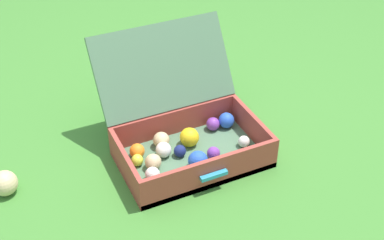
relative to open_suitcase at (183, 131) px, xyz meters
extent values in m
plane|color=#3D7A2D|center=(0.00, -0.03, -0.10)|extent=(16.00, 16.00, 0.00)
cube|color=#4C7051|center=(0.00, -0.07, -0.09)|extent=(0.58, 0.36, 0.03)
cube|color=#9E3D33|center=(-0.28, -0.07, -0.03)|extent=(0.02, 0.36, 0.14)
cube|color=#9E3D33|center=(0.29, -0.07, -0.03)|extent=(0.02, 0.36, 0.14)
cube|color=#9E3D33|center=(0.00, -0.25, -0.03)|extent=(0.54, 0.02, 0.14)
cube|color=#9E3D33|center=(0.00, 0.10, -0.03)|extent=(0.54, 0.02, 0.14)
cube|color=#4C7051|center=(0.00, 0.21, 0.19)|extent=(0.58, 0.21, 0.32)
cube|color=teal|center=(0.00, -0.27, -0.03)|extent=(0.11, 0.02, 0.02)
sphere|color=purple|center=(0.16, 0.05, -0.05)|extent=(0.06, 0.06, 0.06)
sphere|color=white|center=(0.23, -0.11, -0.05)|extent=(0.05, 0.05, 0.05)
sphere|color=yellow|center=(0.02, -0.01, -0.04)|extent=(0.08, 0.08, 0.08)
sphere|color=navy|center=(-0.04, -0.05, -0.05)|extent=(0.05, 0.05, 0.05)
sphere|color=#D1B784|center=(-0.09, 0.03, -0.04)|extent=(0.07, 0.07, 0.07)
sphere|color=#D1B784|center=(-0.17, -0.08, -0.05)|extent=(0.07, 0.07, 0.07)
sphere|color=white|center=(-0.10, -0.03, -0.05)|extent=(0.06, 0.06, 0.06)
sphere|color=purple|center=(0.08, -0.12, -0.05)|extent=(0.05, 0.05, 0.05)
sphere|color=blue|center=(0.22, 0.04, -0.04)|extent=(0.07, 0.07, 0.07)
sphere|color=white|center=(-0.19, -0.14, -0.05)|extent=(0.06, 0.06, 0.06)
sphere|color=orange|center=(-0.20, 0.01, -0.05)|extent=(0.06, 0.06, 0.06)
sphere|color=#CCDB38|center=(-0.22, -0.03, -0.05)|extent=(0.05, 0.05, 0.05)
sphere|color=blue|center=(-0.01, -0.15, -0.04)|extent=(0.08, 0.08, 0.08)
sphere|color=#D1B784|center=(-0.71, 0.05, -0.05)|extent=(0.10, 0.10, 0.10)
camera|label=1|loc=(-0.69, -1.55, 1.30)|focal=49.15mm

